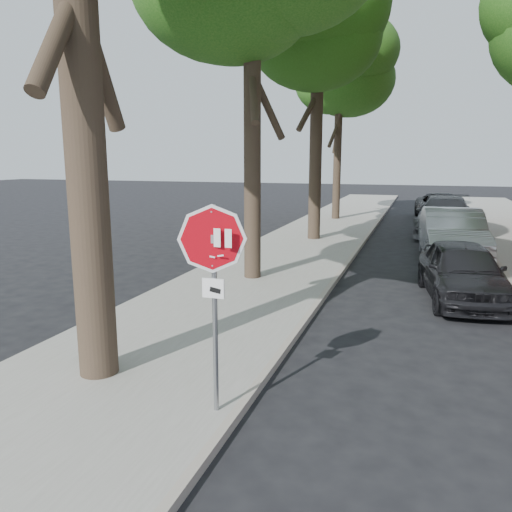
# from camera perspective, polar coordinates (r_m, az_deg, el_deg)

# --- Properties ---
(ground) EXTENTS (120.00, 120.00, 0.00)m
(ground) POSITION_cam_1_polar(r_m,az_deg,el_deg) (6.48, 1.53, -19.01)
(ground) COLOR black
(ground) RESTS_ON ground
(sidewalk_left) EXTENTS (4.00, 55.00, 0.12)m
(sidewalk_left) POSITION_cam_1_polar(r_m,az_deg,el_deg) (18.13, 5.00, 0.92)
(sidewalk_left) COLOR gray
(sidewalk_left) RESTS_ON ground
(curb_left) EXTENTS (0.12, 55.00, 0.13)m
(curb_left) POSITION_cam_1_polar(r_m,az_deg,el_deg) (17.78, 11.43, 0.55)
(curb_left) COLOR #9E9384
(curb_left) RESTS_ON ground
(curb_right) EXTENTS (0.12, 55.00, 0.13)m
(curb_right) POSITION_cam_1_polar(r_m,az_deg,el_deg) (17.81, 25.61, -0.31)
(curb_right) COLOR #9E9384
(curb_right) RESTS_ON ground
(stop_sign) EXTENTS (0.76, 0.34, 2.61)m
(stop_sign) POSITION_cam_1_polar(r_m,az_deg,el_deg) (5.97, -4.89, -1.54)
(stop_sign) COLOR gray
(stop_sign) RESTS_ON sidewalk_left
(tree_mid_b) EXTENTS (5.88, 5.46, 10.36)m
(tree_mid_b) POSITION_cam_1_polar(r_m,az_deg,el_deg) (20.47, 7.15, 24.42)
(tree_mid_b) COLOR black
(tree_mid_b) RESTS_ON sidewalk_left
(tree_far) EXTENTS (5.29, 4.91, 9.33)m
(tree_far) POSITION_cam_1_polar(r_m,az_deg,el_deg) (27.13, 9.55, 19.34)
(tree_far) COLOR black
(tree_far) RESTS_ON sidewalk_left
(car_a) EXTENTS (2.16, 4.23, 1.38)m
(car_a) POSITION_cam_1_polar(r_m,az_deg,el_deg) (12.46, 22.50, -1.62)
(car_a) COLOR black
(car_a) RESTS_ON ground
(car_b) EXTENTS (2.11, 5.16, 1.67)m
(car_b) POSITION_cam_1_polar(r_m,az_deg,el_deg) (17.21, 21.51, 2.24)
(car_b) COLOR #B4B6BC
(car_b) RESTS_ON ground
(car_c) EXTENTS (2.64, 5.77, 1.64)m
(car_c) POSITION_cam_1_polar(r_m,az_deg,el_deg) (22.95, 20.77, 4.29)
(car_c) COLOR #4B4B51
(car_c) RESTS_ON ground
(car_d) EXTENTS (2.84, 5.29, 1.41)m
(car_d) POSITION_cam_1_polar(r_m,az_deg,el_deg) (28.59, 20.39, 5.29)
(car_d) COLOR black
(car_d) RESTS_ON ground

